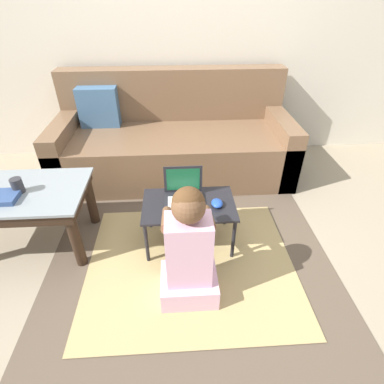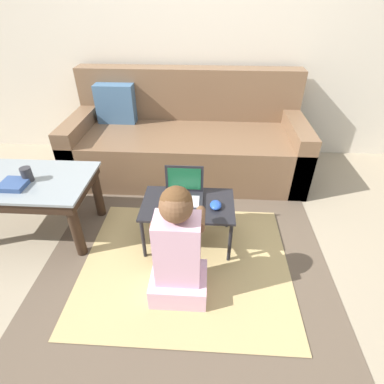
{
  "view_description": "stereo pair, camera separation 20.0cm",
  "coord_description": "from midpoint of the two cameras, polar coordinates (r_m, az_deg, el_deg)",
  "views": [
    {
      "loc": [
        -0.13,
        -1.45,
        1.55
      ],
      "look_at": [
        -0.02,
        0.19,
        0.41
      ],
      "focal_mm": 28.0,
      "sensor_mm": 36.0,
      "label": 1
    },
    {
      "loc": [
        0.07,
        -1.45,
        1.55
      ],
      "look_at": [
        -0.02,
        0.19,
        0.41
      ],
      "focal_mm": 28.0,
      "sensor_mm": 36.0,
      "label": 2
    }
  ],
  "objects": [
    {
      "name": "cup_on_table",
      "position": [
        2.23,
        -26.75,
        2.94
      ],
      "size": [
        0.07,
        0.07,
        0.1
      ],
      "color": "#2D2D33",
      "rests_on": "coffee_table"
    },
    {
      "name": "laptop",
      "position": [
        2.01,
        1.24,
        -0.73
      ],
      "size": [
        0.26,
        0.21,
        0.22
      ],
      "color": "#232328",
      "rests_on": "laptop_desk"
    },
    {
      "name": "laptop_desk",
      "position": [
        2.02,
        2.06,
        -3.13
      ],
      "size": [
        0.62,
        0.39,
        0.35
      ],
      "color": "black",
      "rests_on": "ground_plane"
    },
    {
      "name": "couch",
      "position": [
        2.93,
        0.86,
        9.72
      ],
      "size": [
        2.14,
        0.91,
        0.91
      ],
      "color": "brown",
      "rests_on": "ground_plane"
    },
    {
      "name": "person_seated",
      "position": [
        1.67,
        0.79,
        -11.39
      ],
      "size": [
        0.33,
        0.4,
        0.76
      ],
      "color": "#E5B2CC",
      "rests_on": "ground_plane"
    },
    {
      "name": "wall_back",
      "position": [
        3.13,
        4.46,
        29.26
      ],
      "size": [
        9.0,
        0.06,
        2.5
      ],
      "color": "beige",
      "rests_on": "ground_plane"
    },
    {
      "name": "area_rug",
      "position": [
        2.07,
        1.69,
        -13.63
      ],
      "size": [
        1.89,
        1.61,
        0.01
      ],
      "color": "brown",
      "rests_on": "ground_plane"
    },
    {
      "name": "coffee_table",
      "position": [
        2.33,
        -27.2,
        0.54
      ],
      "size": [
        0.94,
        0.54,
        0.46
      ],
      "color": "gray",
      "rests_on": "ground_plane"
    },
    {
      "name": "book_on_table",
      "position": [
        2.22,
        -28.66,
        1.2
      ],
      "size": [
        0.16,
        0.16,
        0.03
      ],
      "color": "#334C7F",
      "rests_on": "coffee_table"
    },
    {
      "name": "computer_mouse",
      "position": [
        1.97,
        7.46,
        -2.58
      ],
      "size": [
        0.08,
        0.1,
        0.04
      ],
      "color": "#234CB2",
      "rests_on": "laptop_desk"
    },
    {
      "name": "ground_plane",
      "position": [
        2.12,
        3.11,
        -12.15
      ],
      "size": [
        16.0,
        16.0,
        0.0
      ],
      "primitive_type": "plane",
      "color": "gray"
    }
  ]
}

